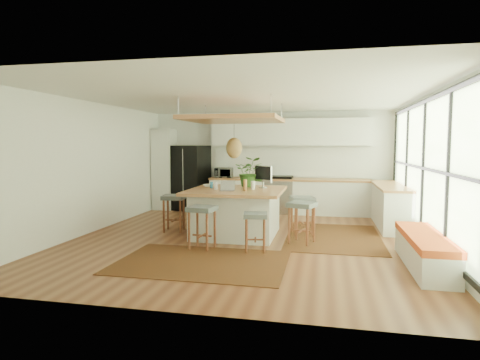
% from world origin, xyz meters
% --- Properties ---
extents(floor, '(7.00, 7.00, 0.00)m').
position_xyz_m(floor, '(0.00, 0.00, 0.00)').
color(floor, '#592B19').
rests_on(floor, ground).
extents(ceiling, '(7.00, 7.00, 0.00)m').
position_xyz_m(ceiling, '(0.00, 0.00, 2.70)').
color(ceiling, white).
rests_on(ceiling, ground).
extents(wall_back, '(6.50, 0.00, 6.50)m').
position_xyz_m(wall_back, '(0.00, 3.50, 1.35)').
color(wall_back, silver).
rests_on(wall_back, ground).
extents(wall_front, '(6.50, 0.00, 6.50)m').
position_xyz_m(wall_front, '(0.00, -3.50, 1.35)').
color(wall_front, silver).
rests_on(wall_front, ground).
extents(wall_left, '(0.00, 7.00, 7.00)m').
position_xyz_m(wall_left, '(-3.25, 0.00, 1.35)').
color(wall_left, silver).
rests_on(wall_left, ground).
extents(wall_right, '(0.00, 7.00, 7.00)m').
position_xyz_m(wall_right, '(3.25, 0.00, 1.35)').
color(wall_right, silver).
rests_on(wall_right, ground).
extents(window_wall, '(0.10, 6.20, 2.60)m').
position_xyz_m(window_wall, '(3.22, 0.00, 1.40)').
color(window_wall, black).
rests_on(window_wall, wall_right).
extents(pantry, '(0.55, 0.60, 2.25)m').
position_xyz_m(pantry, '(-2.95, 3.18, 1.12)').
color(pantry, silver).
rests_on(pantry, floor).
extents(back_counter_base, '(4.20, 0.60, 0.88)m').
position_xyz_m(back_counter_base, '(0.55, 3.18, 0.44)').
color(back_counter_base, silver).
rests_on(back_counter_base, floor).
extents(back_counter_top, '(4.24, 0.64, 0.05)m').
position_xyz_m(back_counter_top, '(0.55, 3.18, 0.90)').
color(back_counter_top, '#9F5F38').
rests_on(back_counter_top, back_counter_base).
extents(backsplash, '(4.20, 0.02, 0.80)m').
position_xyz_m(backsplash, '(0.55, 3.48, 1.35)').
color(backsplash, white).
rests_on(backsplash, wall_back).
extents(upper_cabinets, '(4.20, 0.34, 0.70)m').
position_xyz_m(upper_cabinets, '(0.55, 3.32, 2.15)').
color(upper_cabinets, silver).
rests_on(upper_cabinets, wall_back).
extents(range, '(0.76, 0.62, 1.00)m').
position_xyz_m(range, '(0.30, 3.18, 0.50)').
color(range, '#A5A5AA').
rests_on(range, floor).
extents(right_counter_base, '(0.60, 2.50, 0.88)m').
position_xyz_m(right_counter_base, '(2.93, 2.00, 0.44)').
color(right_counter_base, silver).
rests_on(right_counter_base, floor).
extents(right_counter_top, '(0.64, 2.54, 0.05)m').
position_xyz_m(right_counter_top, '(2.93, 2.00, 0.90)').
color(right_counter_top, '#9F5F38').
rests_on(right_counter_top, right_counter_base).
extents(window_bench, '(0.52, 2.00, 0.50)m').
position_xyz_m(window_bench, '(2.95, -1.20, 0.25)').
color(window_bench, silver).
rests_on(window_bench, floor).
extents(ceiling_panel, '(1.86, 1.86, 0.80)m').
position_xyz_m(ceiling_panel, '(-0.30, 0.40, 2.05)').
color(ceiling_panel, '#9F5F38').
rests_on(ceiling_panel, ceiling).
extents(rug_near, '(2.60, 1.80, 0.01)m').
position_xyz_m(rug_near, '(-0.35, -1.65, 0.01)').
color(rug_near, black).
rests_on(rug_near, floor).
extents(rug_right, '(1.80, 2.60, 0.01)m').
position_xyz_m(rug_right, '(1.67, 0.53, 0.01)').
color(rug_right, black).
rests_on(rug_right, floor).
extents(fridge, '(1.06, 0.93, 1.80)m').
position_xyz_m(fridge, '(-2.15, 3.15, 0.93)').
color(fridge, black).
rests_on(fridge, floor).
extents(island, '(1.85, 1.85, 0.93)m').
position_xyz_m(island, '(-0.24, 0.34, 0.47)').
color(island, '#9F5F38').
rests_on(island, floor).
extents(stool_near_left, '(0.50, 0.50, 0.75)m').
position_xyz_m(stool_near_left, '(-0.59, -0.84, 0.35)').
color(stool_near_left, '#4C5254').
rests_on(stool_near_left, floor).
extents(stool_near_right, '(0.45, 0.45, 0.66)m').
position_xyz_m(stool_near_right, '(0.35, -0.84, 0.35)').
color(stool_near_right, '#4C5254').
rests_on(stool_near_right, floor).
extents(stool_right_front, '(0.58, 0.58, 0.77)m').
position_xyz_m(stool_right_front, '(1.09, -0.11, 0.35)').
color(stool_right_front, '#4C5254').
rests_on(stool_right_front, floor).
extents(stool_right_back, '(0.56, 0.56, 0.77)m').
position_xyz_m(stool_right_back, '(1.05, 0.70, 0.35)').
color(stool_right_back, '#4C5254').
rests_on(stool_right_back, floor).
extents(stool_left_side, '(0.51, 0.51, 0.76)m').
position_xyz_m(stool_left_side, '(-1.60, 0.43, 0.35)').
color(stool_left_side, '#4C5254').
rests_on(stool_left_side, floor).
extents(laptop, '(0.31, 0.33, 0.21)m').
position_xyz_m(laptop, '(-0.35, -0.00, 1.05)').
color(laptop, '#A5A5AA').
rests_on(laptop, island).
extents(monitor, '(0.51, 0.46, 0.47)m').
position_xyz_m(monitor, '(0.24, 0.70, 1.19)').
color(monitor, '#A5A5AA').
rests_on(monitor, island).
extents(microwave, '(0.51, 0.32, 0.33)m').
position_xyz_m(microwave, '(-1.21, 3.13, 1.09)').
color(microwave, '#A5A5AA').
rests_on(microwave, back_counter_top).
extents(island_plant, '(0.64, 0.69, 0.49)m').
position_xyz_m(island_plant, '(-0.08, 0.85, 1.18)').
color(island_plant, '#1E4C19').
rests_on(island_plant, island).
extents(island_bowl, '(0.20, 0.20, 0.05)m').
position_xyz_m(island_bowl, '(-0.94, 0.69, 0.95)').
color(island_bowl, silver).
rests_on(island_bowl, island).
extents(island_bottle_0, '(0.07, 0.07, 0.19)m').
position_xyz_m(island_bottle_0, '(-0.79, 0.44, 1.03)').
color(island_bottle_0, teal).
rests_on(island_bottle_0, island).
extents(island_bottle_1, '(0.07, 0.07, 0.19)m').
position_xyz_m(island_bottle_1, '(-0.64, 0.19, 1.03)').
color(island_bottle_1, white).
rests_on(island_bottle_1, island).
extents(island_bottle_2, '(0.07, 0.07, 0.19)m').
position_xyz_m(island_bottle_2, '(0.01, 0.04, 1.03)').
color(island_bottle_2, '#A86938').
rests_on(island_bottle_2, island).
extents(island_bottle_3, '(0.07, 0.07, 0.19)m').
position_xyz_m(island_bottle_3, '(0.11, 0.39, 1.03)').
color(island_bottle_3, silver).
rests_on(island_bottle_3, island).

